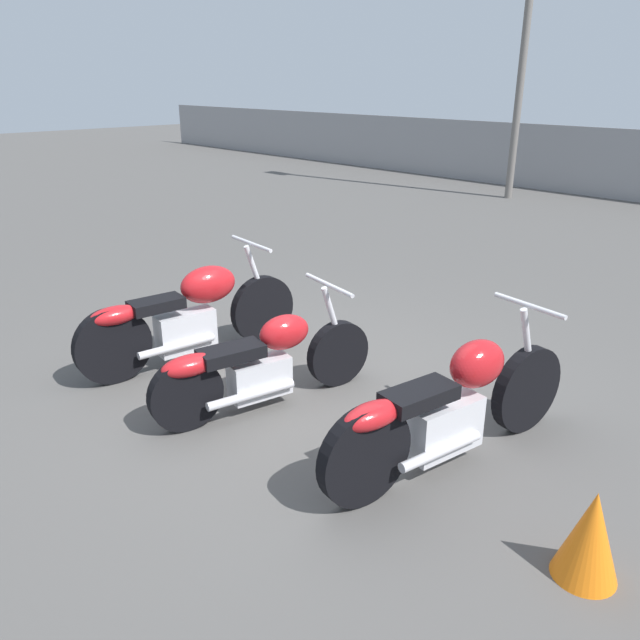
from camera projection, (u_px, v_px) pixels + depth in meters
The scene contains 5 objects.
ground_plane at pixel (312, 394), 5.28m from camera, with size 60.00×60.00×0.00m, color #514F4C.
motorcycle_slot_0 at pixel (190, 314), 5.75m from camera, with size 0.69×2.20×1.05m.
motorcycle_slot_1 at pixel (261, 364), 4.95m from camera, with size 0.69×1.94×0.94m.
motorcycle_slot_2 at pixel (450, 407), 4.17m from camera, with size 0.63×2.20×1.04m.
traffic_cone_near at pixel (590, 535), 3.26m from camera, with size 0.35×0.35×0.53m.
Camera 1 is at (3.46, -3.18, 2.50)m, focal length 35.00 mm.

